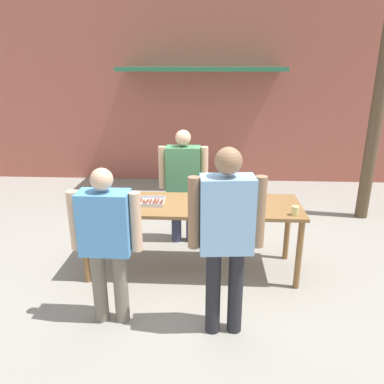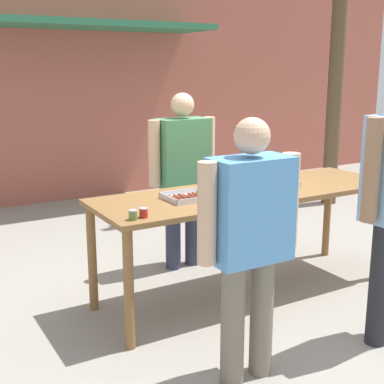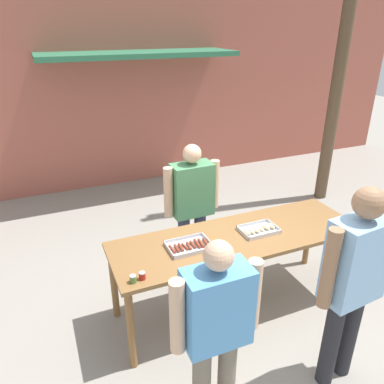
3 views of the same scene
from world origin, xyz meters
The scene contains 11 objects.
ground_plane centered at (0.00, 0.00, 0.00)m, with size 24.00×24.00×0.00m, color gray.
building_facade_back centered at (0.00, 3.98, 2.26)m, with size 12.00×1.11×4.50m.
serving_table centered at (0.00, 0.00, 0.80)m, with size 2.61×0.83×0.89m.
food_tray_sausages centered at (-0.54, 0.00, 0.91)m, with size 0.42×0.29×0.04m.
food_tray_buns centered at (0.24, 0.00, 0.91)m, with size 0.39×0.26×0.05m.
condiment_jar_mustard centered at (-1.17, -0.31, 0.93)m, with size 0.06×0.06×0.07m.
condiment_jar_ketchup centered at (-1.09, -0.30, 0.93)m, with size 0.06×0.06×0.07m.
beer_cup centered at (1.16, -0.30, 0.95)m, with size 0.08×0.08×0.11m.
person_server_behind_table centered at (-0.17, 0.82, 0.97)m, with size 0.69×0.27×1.65m.
person_customer_holding_hotdog centered at (-0.76, -1.03, 0.94)m, with size 0.69×0.27×1.61m.
person_customer_with_cup centered at (0.37, -1.14, 1.09)m, with size 0.69×0.30×1.83m.
Camera 3 is at (-1.71, -2.83, 2.88)m, focal length 35.00 mm.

